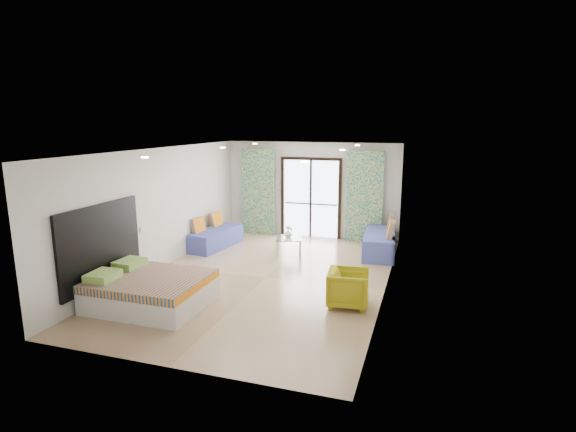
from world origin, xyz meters
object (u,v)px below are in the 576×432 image
(bed, at_px, (150,290))
(daybed_left, at_px, (215,237))
(armchair, at_px, (348,286))
(coffee_table, at_px, (289,239))
(daybed_right, at_px, (380,242))

(bed, xyz_separation_m, daybed_left, (-0.64, 3.84, -0.02))
(daybed_left, height_order, armchair, daybed_left)
(bed, xyz_separation_m, coffee_table, (1.43, 3.82, 0.09))
(daybed_left, bearing_deg, armchair, -26.49)
(bed, bearing_deg, daybed_left, 99.45)
(armchair, bearing_deg, daybed_right, -8.97)
(bed, height_order, armchair, armchair)
(coffee_table, height_order, armchair, coffee_table)
(daybed_right, height_order, armchair, daybed_right)
(daybed_left, bearing_deg, daybed_right, 17.48)
(daybed_left, relative_size, coffee_table, 2.30)
(armchair, bearing_deg, coffee_table, 29.86)
(daybed_left, distance_m, armchair, 4.91)
(coffee_table, bearing_deg, daybed_right, 18.81)
(daybed_left, height_order, coffee_table, daybed_left)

